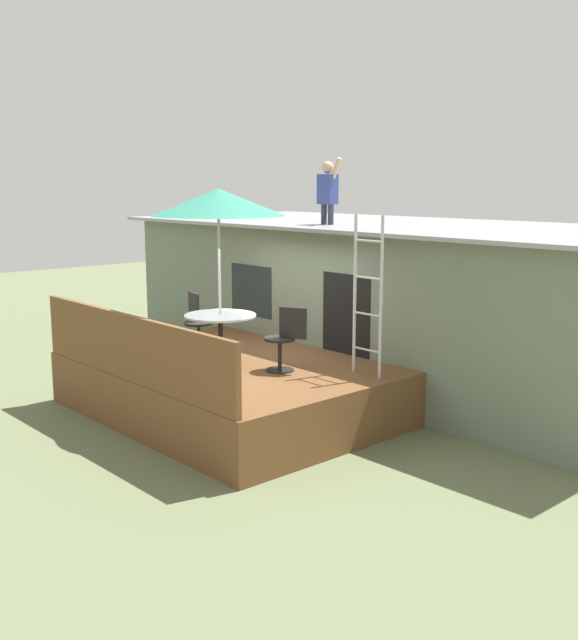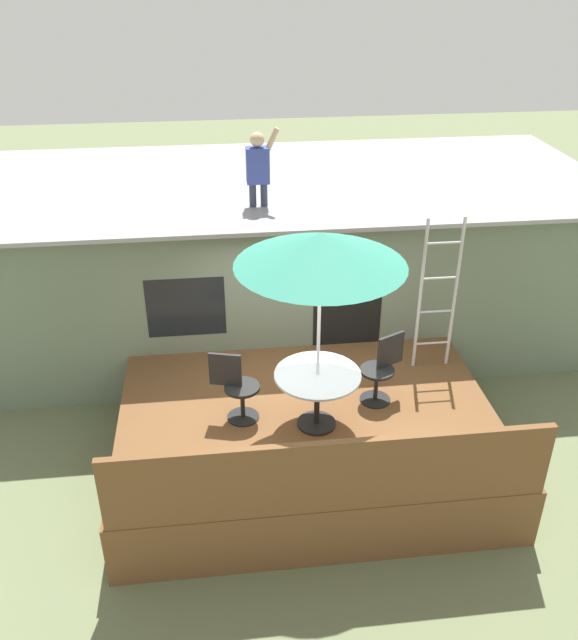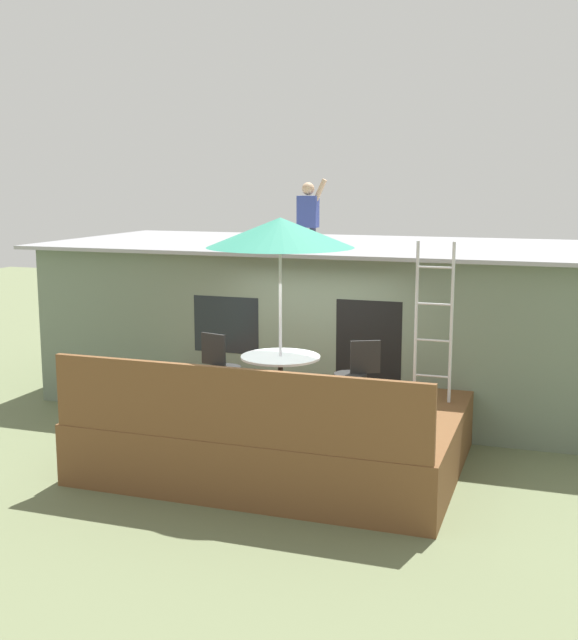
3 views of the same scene
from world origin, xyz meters
The scene contains 10 objects.
ground_plane centered at (0.00, 0.00, 0.00)m, with size 40.00×40.00×0.00m, color #66704C.
house centered at (0.00, 3.60, 1.37)m, with size 10.50×4.50×2.72m.
deck centered at (0.00, 0.00, 0.40)m, with size 4.75×3.50×0.80m, color brown.
deck_railing centered at (0.00, -1.70, 1.25)m, with size 4.65×0.08×0.90m, color brown.
patio_table centered at (0.08, -0.26, 1.39)m, with size 1.04×1.04×0.74m.
patio_umbrella centered at (0.08, -0.26, 3.15)m, with size 1.90×1.90×2.54m.
step_ladder centered at (1.88, 0.90, 1.90)m, with size 0.52×0.04×2.20m.
person_figure centered at (-0.38, 2.37, 3.33)m, with size 0.47×0.20×1.11m.
patio_chair_left centered at (-0.89, 0.00, 1.26)m, with size 0.61×0.44×0.92m.
patio_chair_right centered at (0.98, 0.18, 1.26)m, with size 0.59×0.44×0.92m.
Camera 1 is at (8.64, -6.64, 3.42)m, focal length 42.02 mm.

